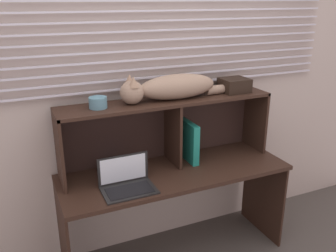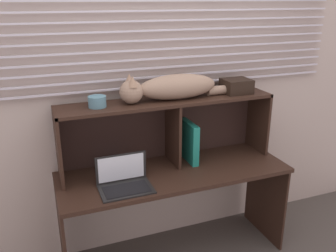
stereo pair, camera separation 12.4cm
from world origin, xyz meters
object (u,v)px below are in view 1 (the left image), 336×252
Objects in this scene: cat at (172,87)px; binder_upright at (188,141)px; small_basket at (98,103)px; laptop at (127,183)px; storage_box at (234,85)px; book_stack at (115,169)px.

binder_upright is (0.13, -0.00, -0.43)m from cat.
small_basket is at bearing -180.00° from cat.
laptop is at bearing -151.18° from cat.
book_stack is at bearing 179.98° from storage_box.
cat is at bearing 28.82° from laptop.
laptop is 1.68× the size of storage_box.
laptop reaches higher than book_stack.
small_basket reaches higher than binder_upright.
small_basket reaches higher than laptop.
cat is at bearing 0.00° from small_basket.
storage_box is at bearing -0.00° from cat.
binder_upright is at bearing -0.03° from book_stack.
cat is 3.33× the size of binder_upright.
binder_upright is 0.76m from small_basket.
storage_box is (0.96, -0.00, 0.51)m from book_stack.
storage_box is (0.94, 0.24, 0.50)m from laptop.
small_basket reaches higher than book_stack.
book_stack is 2.10× the size of small_basket.
book_stack is (-0.58, 0.00, -0.11)m from binder_upright.
storage_box reaches higher than book_stack.
cat is 8.59× the size of small_basket.
book_stack is at bearing 93.60° from laptop.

